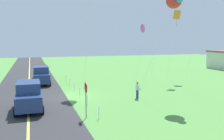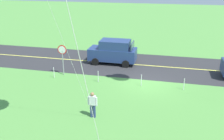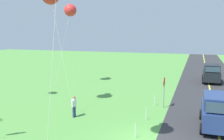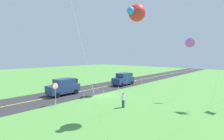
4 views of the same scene
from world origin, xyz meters
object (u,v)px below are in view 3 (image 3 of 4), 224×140
Objects in this scene: car_suv_foreground at (218,111)px; person_adult_near at (74,106)px; car_parked_east_far at (212,73)px; kite_orange_near at (71,10)px; stop_sign at (164,86)px.

person_adult_near is at bearing 95.78° from car_suv_foreground.
car_parked_east_far is 2.75× the size of person_adult_near.
person_adult_near is 0.17× the size of kite_orange_near.
stop_sign reaches higher than car_suv_foreground.
kite_orange_near reaches higher than car_parked_east_far.
kite_orange_near is at bearing 58.13° from car_suv_foreground.
car_suv_foreground reaches higher than person_adult_near.
stop_sign is 7.40m from person_adult_near.
kite_orange_near is (10.51, 5.57, 7.71)m from person_adult_near.
kite_orange_near reaches higher than car_suv_foreground.
car_suv_foreground is at bearing 53.59° from person_adult_near.
car_parked_east_far is 13.30m from stop_sign.
car_suv_foreground is 19.50m from kite_orange_near.
car_parked_east_far is 0.47× the size of kite_orange_near.
stop_sign reaches higher than car_parked_east_far.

